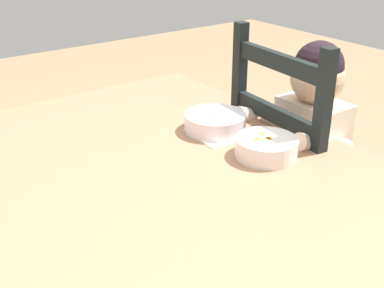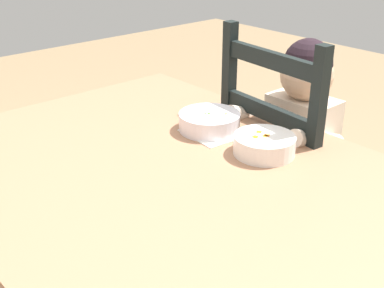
{
  "view_description": "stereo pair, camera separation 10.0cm",
  "coord_description": "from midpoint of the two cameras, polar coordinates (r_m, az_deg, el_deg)",
  "views": [
    {
      "loc": [
        0.95,
        -0.64,
        1.31
      ],
      "look_at": [
        -0.01,
        0.08,
        0.75
      ],
      "focal_mm": 46.82,
      "sensor_mm": 36.0,
      "label": 1
    },
    {
      "loc": [
        0.89,
        -0.72,
        1.31
      ],
      "look_at": [
        -0.01,
        0.08,
        0.75
      ],
      "focal_mm": 46.82,
      "sensor_mm": 36.0,
      "label": 2
    }
  ],
  "objects": [
    {
      "name": "bowl_of_peas",
      "position": [
        1.52,
        4.55,
        2.51
      ],
      "size": [
        0.19,
        0.19,
        0.06
      ],
      "color": "white",
      "rests_on": "dining_table"
    },
    {
      "name": "paper_napkin",
      "position": [
        1.51,
        4.84,
        1.15
      ],
      "size": [
        0.17,
        0.16,
        0.0
      ],
      "primitive_type": "cube",
      "rotation": [
        0.0,
        0.0,
        -0.08
      ],
      "color": "white",
      "rests_on": "dining_table"
    },
    {
      "name": "bowl_of_carrots",
      "position": [
        1.38,
        10.52,
        -0.36
      ],
      "size": [
        0.17,
        0.17,
        0.06
      ],
      "color": "white",
      "rests_on": "dining_table"
    },
    {
      "name": "dining_table",
      "position": [
        1.34,
        -0.18,
        -6.31
      ],
      "size": [
        1.4,
        1.01,
        0.7
      ],
      "color": "#A27151",
      "rests_on": "ground"
    },
    {
      "name": "spoon",
      "position": [
        1.46,
        9.63,
        0.07
      ],
      "size": [
        0.13,
        0.09,
        0.01
      ],
      "color": "silver",
      "rests_on": "dining_table"
    },
    {
      "name": "child_figure",
      "position": [
        1.69,
        14.44,
        0.37
      ],
      "size": [
        0.32,
        0.31,
        0.95
      ],
      "color": "beige",
      "rests_on": "ground"
    },
    {
      "name": "dining_chair",
      "position": [
        1.77,
        13.82,
        -4.39
      ],
      "size": [
        0.46,
        0.46,
        1.0
      ],
      "color": "black",
      "rests_on": "ground"
    }
  ]
}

